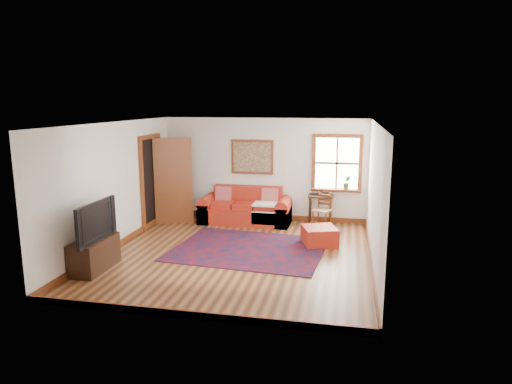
% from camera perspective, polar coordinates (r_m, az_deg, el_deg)
% --- Properties ---
extents(ground, '(5.50, 5.50, 0.00)m').
position_cam_1_polar(ground, '(8.88, -2.23, -7.74)').
color(ground, '#462413').
rests_on(ground, ground).
extents(room_envelope, '(5.04, 5.54, 2.52)m').
position_cam_1_polar(room_envelope, '(8.50, -2.29, 2.87)').
color(room_envelope, silver).
rests_on(room_envelope, ground).
extents(window, '(1.18, 0.20, 1.38)m').
position_cam_1_polar(window, '(10.97, 10.21, 2.83)').
color(window, white).
rests_on(window, ground).
extents(doorway, '(0.89, 1.08, 2.14)m').
position_cam_1_polar(doorway, '(10.94, -11.32, 1.47)').
color(doorway, black).
rests_on(doorway, ground).
extents(framed_artwork, '(1.05, 0.07, 0.85)m').
position_cam_1_polar(framed_artwork, '(11.19, -0.49, 4.39)').
color(framed_artwork, brown).
rests_on(framed_artwork, ground).
extents(persian_rug, '(3.09, 2.56, 0.02)m').
position_cam_1_polar(persian_rug, '(9.13, -0.92, -7.12)').
color(persian_rug, '#550C14').
rests_on(persian_rug, ground).
extents(red_leather_sofa, '(2.18, 0.90, 0.85)m').
position_cam_1_polar(red_leather_sofa, '(11.06, -1.29, -2.37)').
color(red_leather_sofa, '#A82515').
rests_on(red_leather_sofa, ground).
extents(red_ottoman, '(0.82, 0.82, 0.37)m').
position_cam_1_polar(red_ottoman, '(9.46, 7.95, -5.46)').
color(red_ottoman, '#A82515').
rests_on(red_ottoman, ground).
extents(side_table, '(0.58, 0.44, 0.70)m').
position_cam_1_polar(side_table, '(10.95, 8.06, -1.03)').
color(side_table, black).
rests_on(side_table, ground).
extents(ladder_back_chair, '(0.48, 0.47, 0.81)m').
position_cam_1_polar(ladder_back_chair, '(10.74, 8.36, -2.06)').
color(ladder_back_chair, tan).
rests_on(ladder_back_chair, ground).
extents(media_cabinet, '(0.46, 1.02, 0.56)m').
position_cam_1_polar(media_cabinet, '(8.48, -19.55, -7.35)').
color(media_cabinet, black).
rests_on(media_cabinet, ground).
extents(television, '(0.16, 1.18, 0.68)m').
position_cam_1_polar(television, '(8.23, -20.02, -3.45)').
color(television, black).
rests_on(television, media_cabinet).
extents(candle_hurricane, '(0.12, 0.12, 0.18)m').
position_cam_1_polar(candle_hurricane, '(8.68, -18.05, -4.31)').
color(candle_hurricane, silver).
rests_on(candle_hurricane, media_cabinet).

